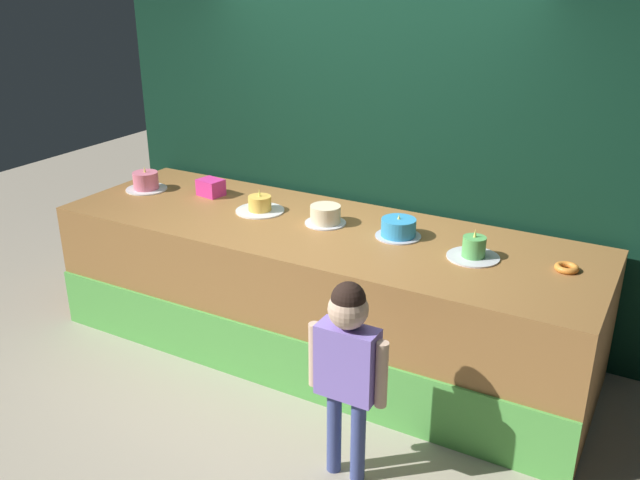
% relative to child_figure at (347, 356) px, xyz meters
% --- Properties ---
extents(ground_plane, '(12.00, 12.00, 0.00)m').
position_rel_child_figure_xyz_m(ground_plane, '(-0.79, 0.50, -0.76)').
color(ground_plane, '#ADA38E').
extents(stage_platform, '(3.83, 1.24, 0.95)m').
position_rel_child_figure_xyz_m(stage_platform, '(-0.79, 1.11, -0.29)').
color(stage_platform, '#9E6B38').
rests_on(stage_platform, ground_plane).
extents(curtain_backdrop, '(4.32, 0.08, 2.74)m').
position_rel_child_figure_xyz_m(curtain_backdrop, '(-0.79, 1.82, 0.61)').
color(curtain_backdrop, black).
rests_on(curtain_backdrop, ground_plane).
extents(child_figure, '(0.46, 0.21, 1.18)m').
position_rel_child_figure_xyz_m(child_figure, '(0.00, 0.00, 0.00)').
color(child_figure, '#3F4C8C').
rests_on(child_figure, ground_plane).
extents(pink_box, '(0.21, 0.18, 0.13)m').
position_rel_child_figure_xyz_m(pink_box, '(-1.87, 1.30, 0.25)').
color(pink_box, '#E93494').
rests_on(pink_box, stage_platform).
extents(donut, '(0.14, 0.14, 0.04)m').
position_rel_child_figure_xyz_m(donut, '(0.84, 1.21, 0.21)').
color(donut, orange).
rests_on(donut, stage_platform).
extents(cake_far_left, '(0.33, 0.33, 0.19)m').
position_rel_child_figure_xyz_m(cake_far_left, '(-2.42, 1.16, 0.25)').
color(cake_far_left, white).
rests_on(cake_far_left, stage_platform).
extents(cake_left, '(0.36, 0.36, 0.17)m').
position_rel_child_figure_xyz_m(cake_left, '(-1.33, 1.18, 0.23)').
color(cake_left, white).
rests_on(cake_left, stage_platform).
extents(cake_center, '(0.29, 0.29, 0.13)m').
position_rel_child_figure_xyz_m(cake_center, '(-0.79, 1.20, 0.25)').
color(cake_center, silver).
rests_on(cake_center, stage_platform).
extents(cake_right, '(0.31, 0.31, 0.16)m').
position_rel_child_figure_xyz_m(cake_right, '(-0.25, 1.22, 0.25)').
color(cake_right, silver).
rests_on(cake_right, stage_platform).
extents(cake_far_right, '(0.33, 0.33, 0.19)m').
position_rel_child_figure_xyz_m(cake_far_right, '(0.30, 1.12, 0.24)').
color(cake_far_right, silver).
rests_on(cake_far_right, stage_platform).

